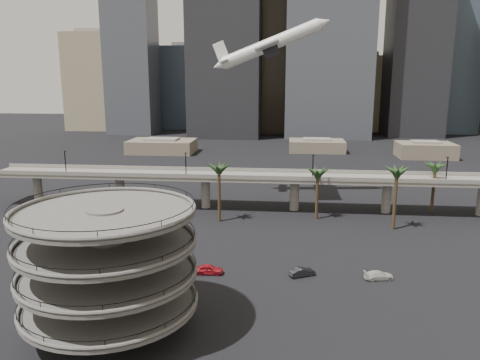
# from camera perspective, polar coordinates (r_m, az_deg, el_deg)

# --- Properties ---
(ground) EXTENTS (700.00, 700.00, 0.00)m
(ground) POSITION_cam_1_polar(r_m,az_deg,el_deg) (65.69, -2.84, -16.68)
(ground) COLOR black
(ground) RESTS_ON ground
(parking_ramp) EXTENTS (22.20, 22.20, 17.35)m
(parking_ramp) POSITION_cam_1_polar(r_m,az_deg,el_deg) (61.21, -15.81, -9.23)
(parking_ramp) COLOR #514F4C
(parking_ramp) RESTS_ON ground
(overpass) EXTENTS (130.00, 9.30, 14.70)m
(overpass) POSITION_cam_1_polar(r_m,az_deg,el_deg) (114.75, 1.20, 0.02)
(overpass) COLOR slate
(overpass) RESTS_ON ground
(palm_trees) EXTENTS (54.40, 18.40, 14.00)m
(palm_trees) POSITION_cam_1_polar(r_m,az_deg,el_deg) (106.98, 12.42, 0.99)
(palm_trees) COLOR #44351D
(palm_trees) RESTS_ON ground
(low_buildings) EXTENTS (135.00, 27.50, 6.80)m
(low_buildings) POSITION_cam_1_polar(r_m,az_deg,el_deg) (201.16, 5.15, 4.03)
(low_buildings) COLOR #655C4B
(low_buildings) RESTS_ON ground
(skyline) EXTENTS (269.00, 86.00, 129.69)m
(skyline) POSITION_cam_1_polar(r_m,az_deg,el_deg) (274.34, 7.32, 15.54)
(skyline) COLOR gray
(skyline) RESTS_ON ground
(airborne_jet) EXTENTS (30.75, 27.69, 14.50)m
(airborne_jet) POSITION_cam_1_polar(r_m,az_deg,el_deg) (124.04, 3.69, 16.09)
(airborne_jet) COLOR silver
(airborne_jet) RESTS_ON ground
(car_a) EXTENTS (4.80, 2.11, 1.61)m
(car_a) POSITION_cam_1_polar(r_m,az_deg,el_deg) (79.07, -3.82, -10.80)
(car_a) COLOR red
(car_a) RESTS_ON ground
(car_b) EXTENTS (4.56, 3.28, 1.43)m
(car_b) POSITION_cam_1_polar(r_m,az_deg,el_deg) (78.76, 7.57, -11.05)
(car_b) COLOR black
(car_b) RESTS_ON ground
(car_c) EXTENTS (5.02, 2.80, 1.37)m
(car_c) POSITION_cam_1_polar(r_m,az_deg,el_deg) (80.19, 16.56, -11.07)
(car_c) COLOR silver
(car_c) RESTS_ON ground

